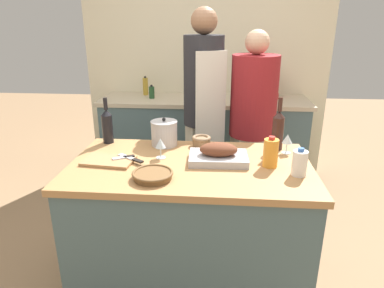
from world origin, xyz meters
The scene contains 22 objects.
ground_plane centered at (0.00, 0.00, 0.00)m, with size 12.00×12.00×0.00m, color #9E7A56.
kitchen_island centered at (0.00, 0.00, 0.44)m, with size 1.43×0.80×0.87m.
back_counter centered at (0.00, 1.62, 0.46)m, with size 2.15×0.60×0.91m.
back_wall centered at (0.00, 1.97, 1.27)m, with size 2.65×0.10×2.55m.
roasting_pan centered at (0.17, 0.04, 0.92)m, with size 0.35×0.24×0.12m.
wicker_basket centered at (-0.18, -0.22, 0.90)m, with size 0.22×0.22×0.04m.
cutting_board centered at (-0.49, -0.02, 0.88)m, with size 0.31×0.21×0.02m.
stock_pot centered at (-0.20, 0.31, 0.96)m, with size 0.18×0.18×0.19m.
mixing_bowl centered at (0.05, 0.32, 0.91)m, with size 0.13×0.13×0.07m.
juice_jug centered at (0.47, 0.00, 0.96)m, with size 0.09×0.09×0.18m.
milk_jug centered at (0.61, -0.11, 0.95)m, with size 0.08×0.08×0.16m.
wine_bottle_green centered at (-0.60, 0.33, 1.00)m, with size 0.07×0.07×0.32m.
wine_bottle_dark centered at (0.55, 0.29, 1.01)m, with size 0.07×0.07×0.35m.
wine_glass_left centered at (-0.19, 0.07, 0.97)m, with size 0.06×0.06×0.13m.
wine_glass_right centered at (0.60, 0.22, 0.96)m, with size 0.06×0.06×0.13m.
knife_chef centered at (-0.36, 0.00, 0.89)m, with size 0.18×0.14×0.01m.
knife_paring centered at (-0.40, 0.01, 0.89)m, with size 0.13×0.09×0.01m.
stand_mixer centered at (0.67, 1.72, 1.06)m, with size 0.18×0.14×0.35m.
condiment_bottle_tall centered at (-0.64, 1.76, 1.00)m, with size 0.06×0.06×0.20m.
condiment_bottle_short centered at (-0.54, 1.59, 0.97)m, with size 0.06×0.06×0.14m.
person_cook_aproned centered at (0.03, 0.90, 0.99)m, with size 0.34×0.36×1.78m.
person_cook_guest centered at (0.44, 0.88, 0.89)m, with size 0.37×0.37×1.61m.
Camera 1 is at (0.17, -1.86, 1.68)m, focal length 32.00 mm.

